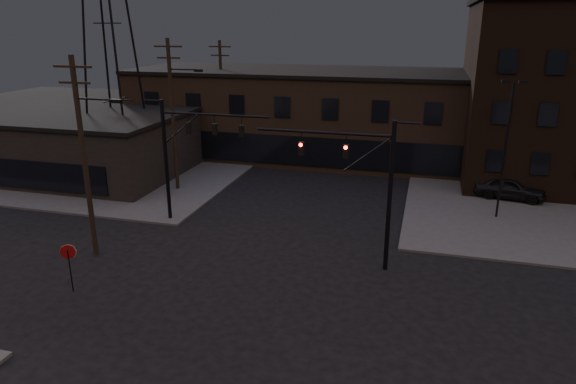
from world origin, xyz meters
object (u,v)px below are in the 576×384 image
object	(u,v)px
traffic_signal_near	(368,179)
parked_car_lot_b	(558,173)
traffic_signal_far	(183,148)
stop_sign	(69,257)
parked_car_lot_a	(510,188)
car_crossing	(385,159)

from	to	relation	value
traffic_signal_near	parked_car_lot_b	bearing A→B (deg)	55.39
traffic_signal_far	stop_sign	bearing A→B (deg)	-97.32
traffic_signal_far	traffic_signal_near	bearing A→B (deg)	-16.17
parked_car_lot_a	parked_car_lot_b	xyz separation A→B (m)	(4.37, 5.47, -0.09)
stop_sign	car_crossing	distance (m)	30.26
traffic_signal_near	parked_car_lot_a	world-z (taller)	traffic_signal_near
traffic_signal_far	car_crossing	distance (m)	21.28
traffic_signal_near	car_crossing	world-z (taller)	traffic_signal_near
traffic_signal_far	parked_car_lot_b	bearing A→B (deg)	31.83
traffic_signal_near	car_crossing	size ratio (longest dim) A/B	1.92
traffic_signal_near	parked_car_lot_b	distance (m)	23.72
parked_car_lot_b	car_crossing	size ratio (longest dim) A/B	1.23
traffic_signal_far	parked_car_lot_a	size ratio (longest dim) A/B	1.63
stop_sign	parked_car_lot_b	xyz separation A→B (m)	(26.63, 25.72, -0.95)
traffic_signal_near	stop_sign	world-z (taller)	traffic_signal_near
stop_sign	parked_car_lot_b	size ratio (longest dim) A/B	0.48
car_crossing	stop_sign	bearing A→B (deg)	-113.66
traffic_signal_near	car_crossing	xyz separation A→B (m)	(-0.83, 21.04, -4.25)
traffic_signal_near	car_crossing	bearing A→B (deg)	92.25
traffic_signal_near	parked_car_lot_a	distance (m)	16.87
stop_sign	traffic_signal_near	bearing A→B (deg)	25.90
stop_sign	car_crossing	world-z (taller)	stop_sign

